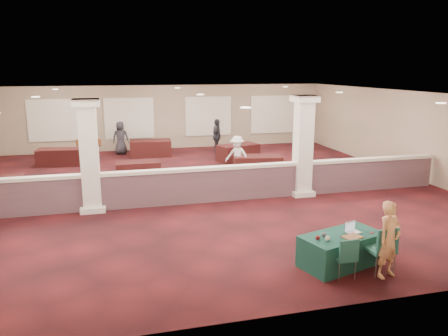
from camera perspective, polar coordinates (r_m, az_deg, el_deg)
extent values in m
plane|color=#411013|center=(14.93, -2.96, -2.73)|extent=(16.00, 16.00, 0.00)
cube|color=#807259|center=(22.41, -7.12, 6.61)|extent=(16.00, 0.04, 3.20)
cube|color=#807259|center=(7.14, 9.90, -7.08)|extent=(16.00, 0.04, 3.20)
cube|color=#807259|center=(17.94, 22.96, 4.14)|extent=(0.04, 16.00, 3.20)
cube|color=silver|center=(14.40, -3.11, 9.63)|extent=(16.00, 16.00, 0.02)
cube|color=#52373D|center=(13.38, -1.70, -2.34)|extent=(15.60, 0.20, 1.00)
cube|color=beige|center=(13.25, -1.72, -0.05)|extent=(15.60, 0.28, 0.10)
cube|color=silver|center=(12.85, -17.15, 1.48)|extent=(0.50, 0.50, 3.20)
cube|color=silver|center=(13.22, -16.72, -4.99)|extent=(0.70, 0.70, 0.16)
cube|color=silver|center=(12.65, -17.60, 8.15)|extent=(0.72, 0.72, 0.20)
cube|color=silver|center=(14.09, 10.27, 2.81)|extent=(0.50, 0.50, 3.20)
cube|color=silver|center=(14.43, 10.03, -3.14)|extent=(0.70, 0.70, 0.16)
cube|color=silver|center=(13.91, 10.52, 8.91)|extent=(0.72, 0.72, 0.20)
cylinder|color=brown|center=(12.80, -18.52, 3.16)|extent=(0.12, 0.12, 0.18)
cylinder|color=white|center=(12.80, -18.52, 3.16)|extent=(0.09, 0.09, 0.10)
cylinder|color=brown|center=(12.77, -16.01, 3.31)|extent=(0.12, 0.12, 0.18)
cylinder|color=white|center=(12.77, -16.01, 3.31)|extent=(0.09, 0.09, 0.10)
cube|color=#0F3730|center=(9.56, 15.07, -10.24)|extent=(1.91, 1.33, 0.67)
cube|color=#1E584D|center=(9.39, 19.65, -9.97)|extent=(0.51, 0.51, 0.06)
cube|color=#1E584D|center=(9.13, 20.62, -8.90)|extent=(0.48, 0.07, 0.48)
cylinder|color=gray|center=(9.23, 19.22, -12.11)|extent=(0.03, 0.03, 0.45)
cylinder|color=gray|center=(9.46, 21.30, -11.65)|extent=(0.03, 0.03, 0.45)
cylinder|color=gray|center=(9.53, 17.78, -11.18)|extent=(0.03, 0.03, 0.45)
cylinder|color=gray|center=(9.76, 19.82, -10.77)|extent=(0.03, 0.03, 0.45)
cube|color=#1E584D|center=(9.02, 15.31, -11.16)|extent=(0.42, 0.42, 0.05)
cube|color=#1E584D|center=(8.78, 16.02, -10.27)|extent=(0.40, 0.05, 0.40)
cylinder|color=gray|center=(8.89, 14.78, -13.04)|extent=(0.02, 0.02, 0.38)
cylinder|color=gray|center=(9.06, 16.75, -12.67)|extent=(0.02, 0.02, 0.38)
cylinder|color=gray|center=(9.17, 13.72, -12.16)|extent=(0.02, 0.02, 0.38)
cylinder|color=gray|center=(9.32, 15.64, -11.83)|extent=(0.02, 0.02, 0.38)
imported|color=#E29B62|center=(9.17, 20.75, -8.73)|extent=(0.64, 0.52, 1.54)
cube|color=black|center=(16.49, -11.16, -0.29)|extent=(1.62, 0.84, 0.65)
cube|color=black|center=(16.84, 4.39, 0.36)|extent=(1.97, 1.23, 0.74)
cube|color=black|center=(19.75, -20.71, 1.37)|extent=(1.83, 1.08, 0.71)
cube|color=black|center=(20.63, -9.55, 2.56)|extent=(1.93, 1.06, 0.76)
cube|color=black|center=(19.35, 1.84, 2.02)|extent=(2.01, 1.47, 0.73)
imported|color=black|center=(17.87, -16.95, 2.49)|extent=(1.03, 0.99, 1.92)
imported|color=silver|center=(16.66, 1.74, 1.62)|extent=(1.01, 0.99, 1.52)
imported|color=black|center=(20.91, -0.94, 4.14)|extent=(0.90, 1.08, 1.67)
imported|color=black|center=(21.35, -13.35, 3.84)|extent=(0.84, 0.56, 1.57)
cube|color=silver|center=(9.59, 16.54, -8.06)|extent=(0.35, 0.29, 0.02)
cube|color=silver|center=(9.62, 16.12, -7.28)|extent=(0.29, 0.10, 0.20)
cube|color=silver|center=(9.62, 16.14, -7.36)|extent=(0.26, 0.08, 0.17)
cube|color=#B4661C|center=(9.32, 16.41, -8.64)|extent=(0.43, 0.37, 0.03)
sphere|color=beige|center=(9.02, 13.39, -8.94)|extent=(0.10, 0.10, 0.10)
sphere|color=maroon|center=(9.02, 12.14, -8.90)|extent=(0.09, 0.09, 0.09)
sphere|color=#535459|center=(9.21, 12.92, -8.46)|extent=(0.09, 0.09, 0.09)
cube|color=red|center=(9.70, 18.74, -8.01)|extent=(0.11, 0.06, 0.01)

